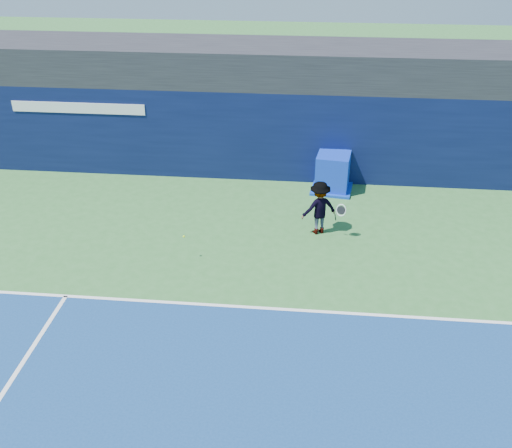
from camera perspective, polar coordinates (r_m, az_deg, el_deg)
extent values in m
plane|color=#326C30|center=(11.17, 0.66, -17.95)|extent=(80.00, 80.00, 0.00)
cube|color=white|center=(13.37, 1.80, -8.46)|extent=(24.00, 0.10, 0.01)
cube|color=black|center=(19.60, 3.80, 15.72)|extent=(36.00, 3.00, 1.20)
cube|color=#091136|center=(19.26, 3.47, 8.94)|extent=(36.00, 1.00, 3.00)
cube|color=white|center=(20.00, -17.38, 11.02)|extent=(4.50, 0.04, 0.35)
cube|color=#0C2AB2|center=(18.71, 7.68, 5.16)|extent=(1.16, 1.16, 1.23)
cube|color=#0B2E9D|center=(18.95, 7.57, 3.58)|extent=(1.45, 1.45, 0.08)
imported|color=white|center=(16.04, 6.35, 1.62)|extent=(1.17, 0.95, 1.57)
cylinder|color=black|center=(15.90, 7.94, 0.69)|extent=(0.07, 0.14, 0.25)
torus|color=white|center=(15.75, 8.51, 1.38)|extent=(0.29, 0.16, 0.28)
cylinder|color=black|center=(15.75, 8.51, 1.38)|extent=(0.24, 0.13, 0.24)
sphere|color=#C1E919|center=(14.85, -7.22, -1.24)|extent=(0.06, 0.06, 0.06)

